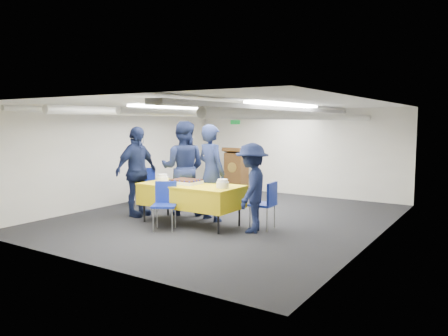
# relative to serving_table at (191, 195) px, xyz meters

# --- Properties ---
(ground) EXTENTS (7.00, 7.00, 0.00)m
(ground) POSITION_rel_serving_table_xyz_m (0.27, 0.82, -0.56)
(ground) COLOR black
(ground) RESTS_ON ground
(room_shell) EXTENTS (6.00, 7.00, 2.30)m
(room_shell) POSITION_rel_serving_table_xyz_m (0.36, 1.23, 1.25)
(room_shell) COLOR silver
(room_shell) RESTS_ON ground
(serving_table) EXTENTS (1.99, 0.95, 0.77)m
(serving_table) POSITION_rel_serving_table_xyz_m (0.00, 0.00, 0.00)
(serving_table) COLOR black
(serving_table) RESTS_ON ground
(sheet_cake) EXTENTS (0.54, 0.42, 0.09)m
(sheet_cake) POSITION_rel_serving_table_xyz_m (-0.10, -0.01, 0.26)
(sheet_cake) COLOR white
(sheet_cake) RESTS_ON serving_table
(plate_stack_left) EXTENTS (0.24, 0.24, 0.16)m
(plate_stack_left) POSITION_rel_serving_table_xyz_m (-0.66, -0.05, 0.28)
(plate_stack_left) COLOR white
(plate_stack_left) RESTS_ON serving_table
(plate_stack_right) EXTENTS (0.23, 0.23, 0.16)m
(plate_stack_right) POSITION_rel_serving_table_xyz_m (0.76, -0.05, 0.28)
(plate_stack_right) COLOR white
(plate_stack_right) RESTS_ON serving_table
(podium) EXTENTS (0.62, 0.53, 1.25)m
(podium) POSITION_rel_serving_table_xyz_m (-1.33, 3.86, 0.05)
(podium) COLOR brown
(podium) RESTS_ON ground
(chair_near) EXTENTS (0.57, 0.57, 0.87)m
(chair_near) POSITION_rel_serving_table_xyz_m (-0.15, -0.57, -0.03)
(chair_near) COLOR gray
(chair_near) RESTS_ON ground
(chair_right) EXTENTS (0.44, 0.44, 0.87)m
(chair_right) POSITION_rel_serving_table_xyz_m (1.41, 0.43, -0.03)
(chair_right) COLOR gray
(chair_right) RESTS_ON ground
(chair_left) EXTENTS (0.56, 0.56, 0.87)m
(chair_left) POSITION_rel_serving_table_xyz_m (-2.10, 1.00, -0.03)
(chair_left) COLOR gray
(chair_left) RESTS_ON ground
(sailor_a) EXTENTS (0.79, 0.63, 1.91)m
(sailor_a) POSITION_rel_serving_table_xyz_m (0.14, 0.50, 0.40)
(sailor_a) COLOR black
(sailor_a) RESTS_ON ground
(sailor_b) EXTENTS (1.19, 1.09, 1.98)m
(sailor_b) POSITION_rel_serving_table_xyz_m (-0.68, 0.64, 0.43)
(sailor_b) COLOR black
(sailor_b) RESTS_ON ground
(sailor_c) EXTENTS (0.47, 1.10, 1.87)m
(sailor_c) POSITION_rel_serving_table_xyz_m (-1.39, -0.02, 0.37)
(sailor_c) COLOR black
(sailor_c) RESTS_ON ground
(sailor_d) EXTENTS (0.86, 1.15, 1.59)m
(sailor_d) POSITION_rel_serving_table_xyz_m (1.27, 0.12, 0.24)
(sailor_d) COLOR black
(sailor_d) RESTS_ON ground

